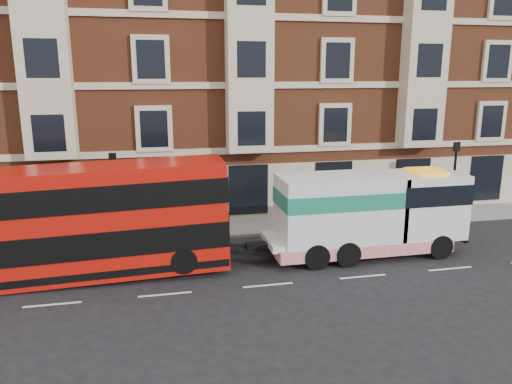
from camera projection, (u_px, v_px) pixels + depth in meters
ground at (268, 285)px, 19.60m from camera, size 120.00×120.00×0.00m
sidewalk at (235, 227)px, 26.71m from camera, size 90.00×3.00×0.15m
victorian_terrace at (221, 42)px, 31.63m from camera, size 45.00×12.00×20.40m
lamp_post_west at (115, 191)px, 23.64m from camera, size 0.35×0.15×4.35m
lamp_post_east at (454, 175)px, 27.35m from camera, size 0.35×0.15×4.35m
double_decker_bus at (84, 220)px, 19.84m from camera, size 11.29×2.59×4.57m
tow_truck at (366, 213)px, 22.43m from camera, size 9.04×2.67×3.77m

